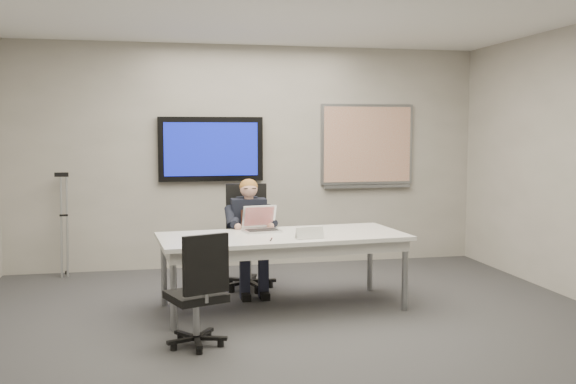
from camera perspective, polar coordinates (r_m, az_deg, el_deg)
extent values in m
cube|color=#363638|center=(5.49, 1.34, -12.82)|extent=(6.00, 6.00, 0.02)
cube|color=#9A968B|center=(8.18, -3.39, 3.16)|extent=(6.00, 0.02, 2.80)
cube|color=#9A968B|center=(2.42, 17.69, -2.40)|extent=(6.00, 0.02, 2.80)
cube|color=silver|center=(6.21, -0.47, -3.97)|extent=(2.43, 1.18, 0.04)
cube|color=beige|center=(6.22, -0.47, -4.68)|extent=(2.33, 1.07, 0.10)
cylinder|color=gray|center=(5.67, -10.15, -8.70)|extent=(0.06, 0.06, 0.69)
cylinder|color=gray|center=(6.30, 10.35, -7.29)|extent=(0.06, 0.06, 0.69)
cylinder|color=gray|center=(6.47, -10.98, -6.96)|extent=(0.06, 0.06, 0.69)
cylinder|color=gray|center=(7.03, 7.29, -5.92)|extent=(0.06, 0.06, 0.69)
cube|color=black|center=(8.07, -6.87, 3.81)|extent=(1.30, 0.08, 0.80)
cube|color=navy|center=(8.02, -6.84, 3.80)|extent=(1.16, 0.01, 0.66)
cube|color=gray|center=(8.51, 7.04, 4.22)|extent=(1.25, 0.04, 1.05)
cube|color=silver|center=(8.49, 7.09, 4.22)|extent=(1.18, 0.01, 0.98)
cube|color=gray|center=(8.51, 7.07, 0.51)|extent=(1.18, 0.05, 0.04)
cylinder|color=gray|center=(7.07, -3.54, -6.16)|extent=(0.06, 0.06, 0.39)
cube|color=black|center=(7.03, -3.55, -4.60)|extent=(0.52, 0.52, 0.08)
cube|color=black|center=(7.22, -3.73, -1.48)|extent=(0.46, 0.08, 0.56)
cylinder|color=gray|center=(5.27, -8.17, -10.83)|extent=(0.05, 0.05, 0.32)
cube|color=black|center=(5.23, -8.19, -9.15)|extent=(0.53, 0.53, 0.06)
cube|color=black|center=(4.99, -7.31, -6.39)|extent=(0.36, 0.17, 0.46)
cube|color=black|center=(6.96, -3.52, -2.70)|extent=(0.38, 0.22, 0.52)
cube|color=#341C15|center=(6.85, -3.39, -2.61)|extent=(0.20, 0.02, 0.25)
sphere|color=#DB9D86|center=(6.89, -3.50, 0.27)|extent=(0.19, 0.19, 0.19)
ellipsoid|color=brown|center=(6.90, -3.52, 0.50)|extent=(0.20, 0.20, 0.16)
cube|color=silver|center=(6.38, -2.35, -3.46)|extent=(0.38, 0.30, 0.02)
cube|color=black|center=(6.36, -2.33, -3.38)|extent=(0.32, 0.22, 0.00)
cube|color=silver|center=(6.51, -2.58, -2.18)|extent=(0.36, 0.14, 0.23)
cube|color=red|center=(6.50, -2.57, -2.16)|extent=(0.31, 0.12, 0.19)
cylinder|color=black|center=(5.89, -1.51, -4.22)|extent=(0.05, 0.14, 0.01)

